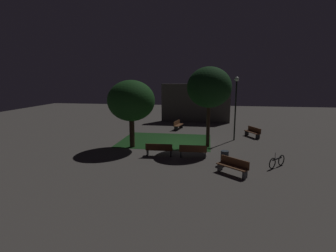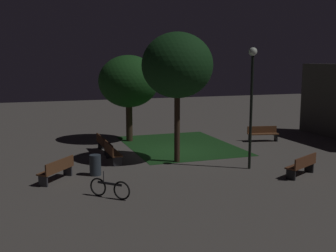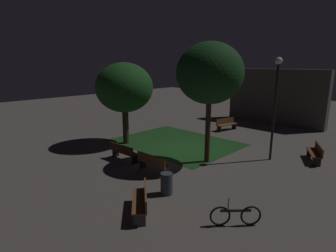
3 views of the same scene
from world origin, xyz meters
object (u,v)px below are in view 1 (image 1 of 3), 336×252
(lamp_post_near_wall, at_px, (236,99))
(trash_bin, at_px, (225,158))
(bench_lawn_edge, at_px, (253,132))
(bicycle, at_px, (277,162))
(tree_lawn_side, at_px, (131,101))
(bench_path_side, at_px, (159,149))
(tree_left_canopy, at_px, (209,88))
(bench_back_row, at_px, (193,151))
(bench_by_lamp, at_px, (178,125))
(bench_front_right, at_px, (233,166))

(lamp_post_near_wall, xyz_separation_m, trash_bin, (-1.17, -6.60, -3.08))
(bench_lawn_edge, bearing_deg, trash_bin, -110.04)
(bicycle, bearing_deg, tree_lawn_side, 162.49)
(bench_lawn_edge, height_order, bicycle, bicycle)
(bench_path_side, relative_size, tree_left_canopy, 0.30)
(bench_lawn_edge, xyz_separation_m, bicycle, (0.09, -8.03, -0.14))
(bench_back_row, distance_m, bench_by_lamp, 9.69)
(bench_path_side, distance_m, lamp_post_near_wall, 8.31)
(tree_lawn_side, height_order, lamp_post_near_wall, lamp_post_near_wall)
(bench_lawn_edge, bearing_deg, bicycle, -89.37)
(bench_by_lamp, bearing_deg, bench_back_row, -77.41)
(bench_path_side, relative_size, tree_lawn_side, 0.36)
(tree_lawn_side, bearing_deg, bench_back_row, -22.92)
(bench_path_side, distance_m, tree_lawn_side, 4.39)
(bench_lawn_edge, xyz_separation_m, tree_left_canopy, (-3.97, -4.04, 4.02))
(bench_path_side, distance_m, tree_left_canopy, 5.91)
(bench_path_side, height_order, tree_left_canopy, tree_left_canopy)
(trash_bin, bearing_deg, bench_lawn_edge, 69.96)
(tree_left_canopy, bearing_deg, bench_path_side, -137.69)
(lamp_post_near_wall, bearing_deg, bench_path_side, -134.49)
(bench_front_right, relative_size, bicycle, 1.39)
(bench_lawn_edge, bearing_deg, tree_lawn_side, -152.78)
(bench_back_row, xyz_separation_m, trash_bin, (1.98, -1.09, -0.05))
(bench_back_row, xyz_separation_m, bench_lawn_edge, (4.91, 6.96, 0.00))
(lamp_post_near_wall, bearing_deg, bench_front_right, -95.73)
(bicycle, bearing_deg, bench_back_row, 167.93)
(bench_front_right, height_order, bicycle, bicycle)
(lamp_post_near_wall, bearing_deg, bench_back_row, -119.72)
(bench_lawn_edge, xyz_separation_m, lamp_post_near_wall, (-1.76, -1.45, 3.03))
(bench_path_side, xyz_separation_m, trash_bin, (4.25, -1.09, -0.05))
(bench_by_lamp, distance_m, trash_bin, 11.31)
(bench_front_right, bearing_deg, bench_by_lamp, 110.17)
(bench_front_right, distance_m, tree_lawn_side, 8.98)
(bench_back_row, distance_m, bench_lawn_edge, 8.52)
(bench_by_lamp, bearing_deg, lamp_post_near_wall, -36.82)
(bench_back_row, distance_m, tree_left_canopy, 5.05)
(bench_lawn_edge, bearing_deg, bench_by_lamp, 160.46)
(tree_left_canopy, xyz_separation_m, bicycle, (4.06, -3.99, -4.16))
(bench_lawn_edge, relative_size, bench_by_lamp, 0.98)
(tree_lawn_side, relative_size, lamp_post_near_wall, 0.96)
(tree_lawn_side, relative_size, trash_bin, 5.85)
(bench_path_side, relative_size, bench_lawn_edge, 1.00)
(bench_by_lamp, height_order, tree_lawn_side, tree_lawn_side)
(bench_path_side, distance_m, bicycle, 7.35)
(trash_bin, bearing_deg, lamp_post_near_wall, 79.92)
(bench_front_right, bearing_deg, bicycle, 30.50)
(bicycle, bearing_deg, bench_path_side, 171.63)
(bench_lawn_edge, distance_m, bicycle, 8.04)
(tree_lawn_side, bearing_deg, lamp_post_near_wall, 24.03)
(bench_by_lamp, xyz_separation_m, tree_left_canopy, (3.05, -6.54, 4.02))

